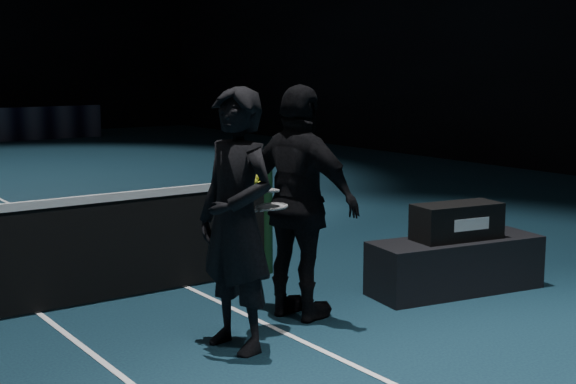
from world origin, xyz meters
The scene contains 9 objects.
net_post_right centered at (6.40, 0.00, 0.55)m, with size 0.10×0.10×1.10m, color black.
player_bench centered at (7.43, -1.53, 0.24)m, with size 1.62×0.54×0.49m, color black.
racket_bag centered at (7.43, -1.53, 0.65)m, with size 0.81×0.35×0.32m, color black.
bag_signature centered at (7.43, -1.70, 0.65)m, with size 0.38×0.00×0.11m, color white.
player_a centered at (5.03, -1.64, 0.95)m, with size 0.69×0.45×1.89m, color black.
player_b centered at (5.82, -1.33, 0.95)m, with size 1.11×0.46×1.89m, color black.
racket_lower centered at (5.45, -1.48, 0.98)m, with size 0.68×0.22×0.03m, color black, non-canonical shape.
racket_upper centered at (5.39, -1.46, 1.11)m, with size 0.68×0.22×0.03m, color black, non-canonical shape.
tennis_balls centered at (5.27, -1.54, 1.18)m, with size 0.12×0.10×0.12m, color gold, non-canonical shape.
Camera 1 is at (2.10, -6.42, 2.04)m, focal length 50.00 mm.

